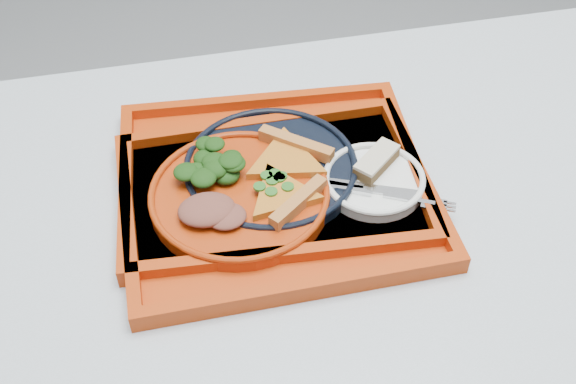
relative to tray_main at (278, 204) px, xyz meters
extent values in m
cube|color=#A6B2BA|center=(0.23, 0.00, -0.02)|extent=(1.60, 0.80, 0.03)
cylinder|color=gray|center=(-0.49, 0.32, -0.40)|extent=(0.05, 0.05, 0.72)
cube|color=#AA3108|center=(0.00, 0.00, 0.00)|extent=(0.45, 0.35, 0.01)
cube|color=#AA3108|center=(0.00, 0.06, 0.00)|extent=(0.48, 0.38, 0.01)
cylinder|color=#A42F0A|center=(-0.06, 0.01, 0.02)|extent=(0.26, 0.26, 0.02)
cylinder|color=white|center=(0.14, 0.00, 0.01)|extent=(0.15, 0.15, 0.01)
cylinder|color=black|center=(0.00, 0.06, 0.01)|extent=(0.26, 0.26, 0.02)
ellipsoid|color=black|center=(-0.09, 0.07, 0.05)|extent=(0.09, 0.08, 0.04)
ellipsoid|color=brown|center=(-0.11, -0.02, 0.04)|extent=(0.08, 0.06, 0.02)
cube|color=#483118|center=(0.16, 0.02, 0.03)|extent=(0.08, 0.08, 0.02)
cube|color=beige|center=(0.16, 0.02, 0.04)|extent=(0.08, 0.08, 0.01)
cube|color=silver|center=(0.14, -0.02, 0.02)|extent=(0.18, 0.09, 0.01)
cube|color=silver|center=(0.15, -0.04, 0.02)|extent=(0.18, 0.10, 0.01)
camera|label=1|loc=(-0.14, -0.71, 0.77)|focal=45.00mm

